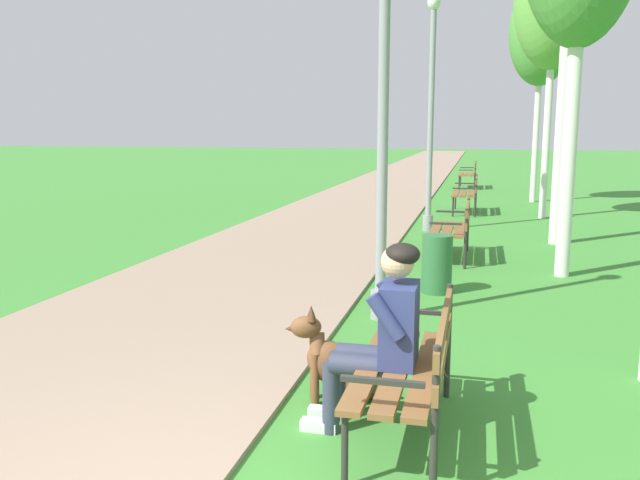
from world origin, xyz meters
TOP-DOWN VIEW (x-y plane):
  - paved_path at (-2.07, 24.00)m, footprint 3.39×60.00m
  - park_bench_near at (0.57, 1.56)m, footprint 0.55×1.50m
  - park_bench_mid at (0.58, 7.51)m, footprint 0.55×1.50m
  - park_bench_far at (0.66, 13.07)m, footprint 0.55×1.50m
  - park_bench_furthest at (0.58, 19.63)m, footprint 0.55×1.50m
  - person_seated_on_near_bench at (0.36, 1.59)m, footprint 0.74×0.49m
  - dog_brown at (-0.00, 1.99)m, footprint 0.81×0.42m
  - lamp_post_near at (-0.03, 4.13)m, footprint 0.24×0.24m
  - lamp_post_mid at (-0.02, 10.18)m, footprint 0.24×0.24m
  - birch_tree_sixth at (2.30, 15.86)m, footprint 1.62×1.60m
  - litter_bin at (0.47, 5.36)m, footprint 0.36×0.36m

SIDE VIEW (x-z plane):
  - paved_path at x=-2.07m, z-range 0.00..0.04m
  - dog_brown at x=0.00m, z-range -0.09..0.61m
  - litter_bin at x=0.47m, z-range 0.00..0.70m
  - park_bench_near at x=0.57m, z-range 0.09..0.94m
  - park_bench_mid at x=0.58m, z-range 0.09..0.94m
  - park_bench_far at x=0.66m, z-range 0.09..0.94m
  - park_bench_furthest at x=0.58m, z-range 0.09..0.94m
  - person_seated_on_near_bench at x=0.36m, z-range 0.06..1.31m
  - lamp_post_near at x=-0.03m, z-range 0.07..4.17m
  - lamp_post_mid at x=-0.02m, z-range 0.07..4.45m
  - birch_tree_sixth at x=2.30m, z-range 1.48..7.22m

